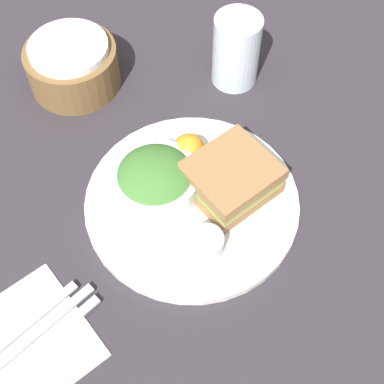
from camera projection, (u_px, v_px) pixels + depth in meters
ground_plane at (192, 205)px, 0.78m from camera, size 4.00×4.00×0.00m
plate at (192, 202)px, 0.77m from camera, size 0.31×0.31×0.01m
sandwich at (231, 178)px, 0.76m from camera, size 0.12×0.11×0.05m
salad_bowl at (155, 180)px, 0.76m from camera, size 0.13×0.13×0.06m
dressing_cup at (206, 244)px, 0.71m from camera, size 0.05×0.05×0.04m
orange_wedge at (189, 149)px, 0.79m from camera, size 0.05×0.05×0.05m
drink_glass at (236, 50)px, 0.87m from camera, size 0.08×0.08×0.12m
bread_basket at (75, 64)px, 0.88m from camera, size 0.15×0.15×0.08m
napkin at (36, 336)px, 0.67m from camera, size 0.12×0.16×0.00m
fork at (43, 345)px, 0.66m from camera, size 0.17×0.03×0.01m
knife at (35, 335)px, 0.67m from camera, size 0.18×0.03×0.01m
spoon at (26, 325)px, 0.68m from camera, size 0.16×0.03×0.01m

